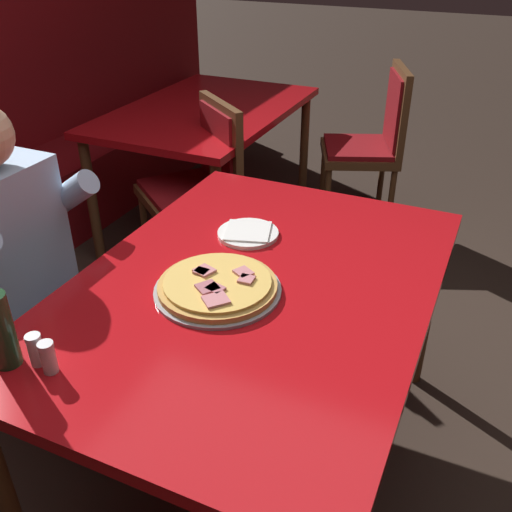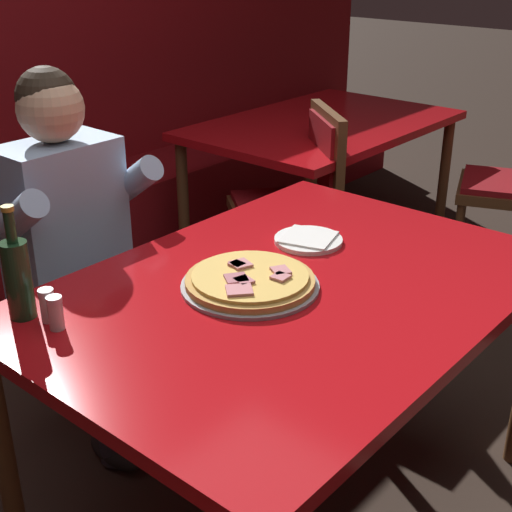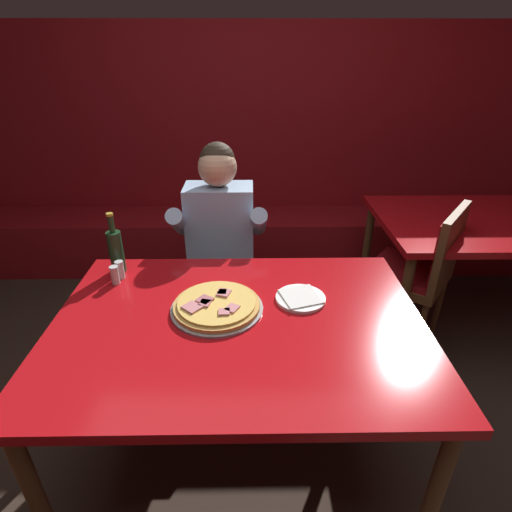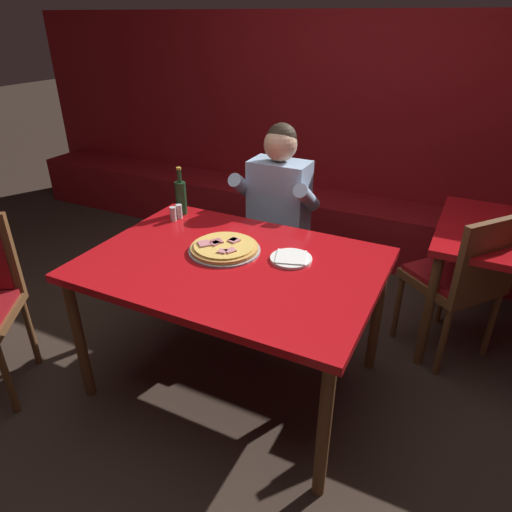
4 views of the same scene
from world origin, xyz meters
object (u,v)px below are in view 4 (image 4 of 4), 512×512
object	(u,v)px
main_dining_table	(232,273)
shaker_red_pepper_flakes	(179,212)
diner_seated_blue_shirt	(274,215)
shaker_black_pepper	(173,215)
beer_bottle	(181,197)
plate_white_paper	(291,258)
pizza	(224,248)
dining_chair_near_right	(464,274)

from	to	relation	value
main_dining_table	shaker_red_pepper_flakes	xyz separation A→B (m)	(-0.55, 0.33, 0.11)
main_dining_table	diner_seated_blue_shirt	xyz separation A→B (m)	(-0.13, 0.78, 0.00)
main_dining_table	shaker_black_pepper	size ratio (longest dim) A/B	16.81
shaker_red_pepper_flakes	beer_bottle	bearing A→B (deg)	112.19
plate_white_paper	shaker_black_pepper	xyz separation A→B (m)	(-0.81, 0.14, 0.03)
beer_bottle	shaker_red_pepper_flakes	distance (m)	0.10
shaker_black_pepper	diner_seated_blue_shirt	bearing A→B (deg)	48.81
plate_white_paper	diner_seated_blue_shirt	distance (m)	0.75
pizza	diner_seated_blue_shirt	size ratio (longest dim) A/B	0.29
plate_white_paper	dining_chair_near_right	size ratio (longest dim) A/B	0.22
shaker_black_pepper	dining_chair_near_right	bearing A→B (deg)	17.27
plate_white_paper	diner_seated_blue_shirt	world-z (taller)	diner_seated_blue_shirt
shaker_black_pepper	dining_chair_near_right	xyz separation A→B (m)	(1.61, 0.50, -0.25)
main_dining_table	beer_bottle	world-z (taller)	beer_bottle
pizza	shaker_black_pepper	size ratio (longest dim) A/B	4.34
beer_bottle	dining_chair_near_right	distance (m)	1.71
beer_bottle	plate_white_paper	bearing A→B (deg)	-17.31
main_dining_table	plate_white_paper	distance (m)	0.30
shaker_red_pepper_flakes	dining_chair_near_right	size ratio (longest dim) A/B	0.09
main_dining_table	pizza	world-z (taller)	pizza
shaker_black_pepper	diner_seated_blue_shirt	size ratio (longest dim) A/B	0.07
beer_bottle	pizza	bearing A→B (deg)	-33.66
main_dining_table	shaker_red_pepper_flakes	size ratio (longest dim) A/B	16.81
plate_white_paper	shaker_black_pepper	bearing A→B (deg)	169.98
main_dining_table	pizza	bearing A→B (deg)	139.13
main_dining_table	shaker_red_pepper_flakes	bearing A→B (deg)	148.73
beer_bottle	dining_chair_near_right	bearing A→B (deg)	13.31
shaker_red_pepper_flakes	pizza	bearing A→B (deg)	-29.13
main_dining_table	beer_bottle	bearing A→B (deg)	145.14
pizza	shaker_black_pepper	distance (m)	0.51
pizza	shaker_red_pepper_flakes	size ratio (longest dim) A/B	4.34
plate_white_paper	shaker_red_pepper_flakes	xyz separation A→B (m)	(-0.80, 0.19, 0.03)
shaker_red_pepper_flakes	plate_white_paper	bearing A→B (deg)	-13.36
beer_bottle	diner_seated_blue_shirt	bearing A→B (deg)	39.97
beer_bottle	diner_seated_blue_shirt	distance (m)	0.61
diner_seated_blue_shirt	beer_bottle	bearing A→B (deg)	-140.03
plate_white_paper	diner_seated_blue_shirt	size ratio (longest dim) A/B	0.16
plate_white_paper	beer_bottle	distance (m)	0.88
plate_white_paper	dining_chair_near_right	distance (m)	1.05
pizza	dining_chair_near_right	distance (m)	1.37
diner_seated_blue_shirt	shaker_black_pepper	bearing A→B (deg)	-131.19
main_dining_table	diner_seated_blue_shirt	distance (m)	0.79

